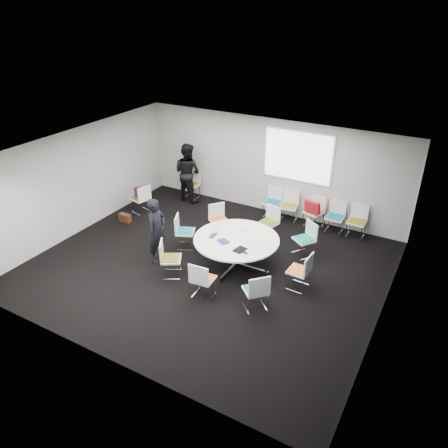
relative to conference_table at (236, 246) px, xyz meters
The scene contains 31 objects.
room_shell 1.06m from the conference_table, 143.18° to the right, with size 8.08×7.08×2.88m.
conference_table is the anchor object (origin of this frame).
projection_screen 3.39m from the conference_table, 85.62° to the left, with size 1.90×0.03×1.35m, color white.
chair_ring_a 1.66m from the conference_table, ahead, with size 0.47×0.48×0.88m.
chair_ring_b 1.78m from the conference_table, 44.67° to the left, with size 0.63×0.63×0.88m.
chair_ring_c 1.62m from the conference_table, 85.93° to the left, with size 0.55×0.54×0.88m.
chair_ring_d 1.53m from the conference_table, 135.45° to the left, with size 0.64×0.64×0.88m.
chair_ring_e 1.57m from the conference_table, behind, with size 0.60×0.60×0.88m.
chair_ring_f 1.59m from the conference_table, 134.58° to the right, with size 0.62×0.62×0.88m.
chair_ring_g 1.46m from the conference_table, 91.37° to the right, with size 0.49×0.48×0.88m.
chair_ring_h 1.70m from the conference_table, 48.26° to the right, with size 0.64×0.64×0.88m.
chair_back_a 2.84m from the conference_table, 96.20° to the left, with size 0.48×0.47×0.88m.
chair_back_b 2.83m from the conference_table, 85.79° to the left, with size 0.52×0.51×0.88m.
chair_back_c 2.98m from the conference_table, 71.26° to the left, with size 0.57×0.56×0.88m.
chair_back_d 3.20m from the conference_table, 60.96° to the left, with size 0.46×0.45×0.88m.
chair_back_e 3.54m from the conference_table, 52.84° to the left, with size 0.46×0.45×0.88m.
chair_spare_left 3.99m from the conference_table, 163.11° to the left, with size 0.55×0.55×0.88m.
chair_person_back 4.18m from the conference_table, 138.20° to the left, with size 0.47×0.46×0.88m.
person_main 1.93m from the conference_table, 157.50° to the right, with size 0.60×0.39×1.63m, color black.
person_back 4.08m from the conference_table, 139.95° to the left, with size 0.90×0.70×1.85m, color black.
laptop 0.57m from the conference_table, 164.14° to the right, with size 0.30×0.19×0.02m, color #333338.
laptop_lid 0.65m from the conference_table, behind, with size 0.30×0.02×0.22m, color silver.
notebook_black 0.57m from the conference_table, 53.25° to the right, with size 0.22×0.30×0.02m, color black.
tablet_folio 0.41m from the conference_table, 124.80° to the right, with size 0.26×0.20×0.03m, color navy.
papers_right 0.66m from the conference_table, 33.03° to the left, with size 0.30×0.21×0.00m, color white.
papers_front 0.80m from the conference_table, 11.21° to the right, with size 0.30×0.21×0.00m, color silver.
cup 0.44m from the conference_table, 93.47° to the left, with size 0.08×0.08×0.09m, color white.
phone 0.70m from the conference_table, 45.53° to the right, with size 0.14×0.07×0.01m, color black.
maroon_bag 4.00m from the conference_table, 163.12° to the left, with size 0.40×0.14×0.28m, color #4C1433.
brown_bag 3.89m from the conference_table, behind, with size 0.36×0.16×0.24m, color #381E12.
red_jacket 2.77m from the conference_table, 69.85° to the left, with size 0.44×0.10×0.35m, color #AE151E.
Camera 1 is at (4.68, -7.53, 5.79)m, focal length 35.00 mm.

